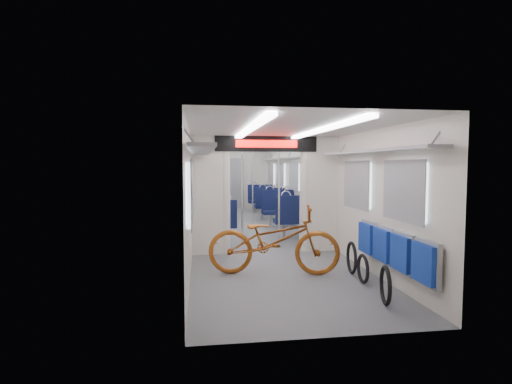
% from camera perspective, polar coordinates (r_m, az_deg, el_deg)
% --- Properties ---
extents(carriage, '(12.00, 12.02, 2.31)m').
position_cam_1_polar(carriage, '(9.61, -0.35, 2.46)').
color(carriage, '#515456').
rests_on(carriage, ground).
extents(bicycle, '(2.19, 1.13, 1.10)m').
position_cam_1_polar(bicycle, '(6.39, 2.53, -6.88)').
color(bicycle, '#9C4F16').
rests_on(bicycle, ground).
extents(flip_bench, '(0.12, 2.14, 0.55)m').
position_cam_1_polar(flip_bench, '(5.91, 18.91, -7.68)').
color(flip_bench, gray).
rests_on(flip_bench, carriage).
extents(bike_hoop_a, '(0.16, 0.50, 0.50)m').
position_cam_1_polar(bike_hoop_a, '(5.35, 18.00, -12.83)').
color(bike_hoop_a, black).
rests_on(bike_hoop_a, ground).
extents(bike_hoop_b, '(0.08, 0.44, 0.44)m').
position_cam_1_polar(bike_hoop_b, '(6.18, 15.02, -10.76)').
color(bike_hoop_b, black).
rests_on(bike_hoop_b, ground).
extents(bike_hoop_c, '(0.11, 0.52, 0.52)m').
position_cam_1_polar(bike_hoop_c, '(6.65, 13.50, -9.32)').
color(bike_hoop_c, black).
rests_on(bike_hoop_c, ground).
extents(seat_bay_near_left, '(0.90, 2.02, 1.08)m').
position_cam_1_polar(seat_bay_near_left, '(9.73, -5.93, -3.23)').
color(seat_bay_near_left, black).
rests_on(seat_bay_near_left, ground).
extents(seat_bay_near_right, '(0.94, 2.22, 1.15)m').
position_cam_1_polar(seat_bay_near_right, '(10.44, 4.29, -2.59)').
color(seat_bay_near_right, black).
rests_on(seat_bay_near_right, ground).
extents(seat_bay_far_left, '(0.91, 2.08, 1.10)m').
position_cam_1_polar(seat_bay_far_left, '(13.24, -6.52, -1.31)').
color(seat_bay_far_left, black).
rests_on(seat_bay_far_left, ground).
extents(seat_bay_far_right, '(0.93, 2.15, 1.12)m').
position_cam_1_polar(seat_bay_far_right, '(13.74, 1.27, -1.05)').
color(seat_bay_far_right, black).
rests_on(seat_bay_far_right, ground).
extents(stanchion_near_left, '(0.04, 0.04, 2.30)m').
position_cam_1_polar(stanchion_near_left, '(8.59, -1.99, -0.06)').
color(stanchion_near_left, silver).
rests_on(stanchion_near_left, ground).
extents(stanchion_near_right, '(0.05, 0.05, 2.30)m').
position_cam_1_polar(stanchion_near_right, '(8.67, 3.29, -0.02)').
color(stanchion_near_right, silver).
rests_on(stanchion_near_right, ground).
extents(stanchion_far_left, '(0.05, 0.05, 2.30)m').
position_cam_1_polar(stanchion_far_left, '(11.83, -3.83, 1.03)').
color(stanchion_far_left, silver).
rests_on(stanchion_far_left, ground).
extents(stanchion_far_right, '(0.04, 0.04, 2.30)m').
position_cam_1_polar(stanchion_far_right, '(11.60, -0.48, 0.98)').
color(stanchion_far_right, silver).
rests_on(stanchion_far_right, ground).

